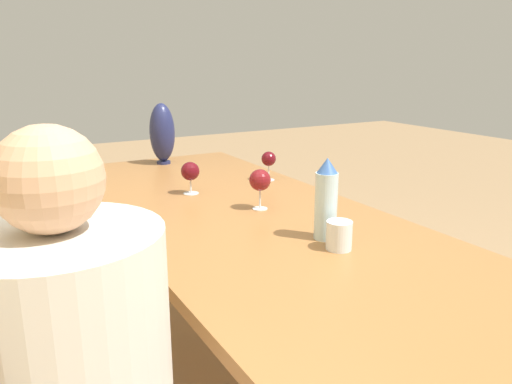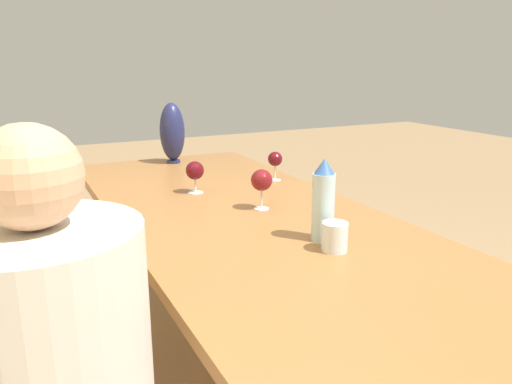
{
  "view_description": "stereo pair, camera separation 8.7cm",
  "coord_description": "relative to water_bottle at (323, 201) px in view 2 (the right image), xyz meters",
  "views": [
    {
      "loc": [
        -1.17,
        0.83,
        1.33
      ],
      "look_at": [
        0.31,
        0.0,
        0.88
      ],
      "focal_mm": 35.0,
      "sensor_mm": 36.0,
      "label": 1
    },
    {
      "loc": [
        -1.21,
        0.76,
        1.33
      ],
      "look_at": [
        0.31,
        0.0,
        0.88
      ],
      "focal_mm": 35.0,
      "sensor_mm": 36.0,
      "label": 2
    }
  ],
  "objects": [
    {
      "name": "dining_table",
      "position": [
        -0.03,
        0.09,
        -0.19
      ],
      "size": [
        3.11,
        0.92,
        0.78
      ],
      "color": "#936033",
      "rests_on": "ground_plane"
    },
    {
      "name": "water_bottle",
      "position": [
        0.0,
        0.0,
        0.0
      ],
      "size": [
        0.07,
        0.07,
        0.26
      ],
      "color": "#ADCCD6",
      "rests_on": "dining_table"
    },
    {
      "name": "water_tumbler",
      "position": [
        -0.09,
        0.02,
        -0.08
      ],
      "size": [
        0.08,
        0.08,
        0.09
      ],
      "color": "silver",
      "rests_on": "dining_table"
    },
    {
      "name": "vase",
      "position": [
        1.37,
        0.06,
        0.04
      ],
      "size": [
        0.13,
        0.13,
        0.33
      ],
      "color": "#1E234C",
      "rests_on": "dining_table"
    },
    {
      "name": "wine_glass_0",
      "position": [
        0.38,
        0.02,
        -0.02
      ],
      "size": [
        0.08,
        0.08,
        0.15
      ],
      "color": "silver",
      "rests_on": "dining_table"
    },
    {
      "name": "wine_glass_1",
      "position": [
        0.71,
        0.17,
        -0.03
      ],
      "size": [
        0.08,
        0.08,
        0.14
      ],
      "color": "silver",
      "rests_on": "dining_table"
    },
    {
      "name": "wine_glass_3",
      "position": [
        0.76,
        -0.25,
        -0.03
      ],
      "size": [
        0.07,
        0.07,
        0.14
      ],
      "color": "silver",
      "rests_on": "dining_table"
    },
    {
      "name": "chair_far",
      "position": [
        0.71,
        0.9,
        -0.4
      ],
      "size": [
        0.44,
        0.44,
        0.93
      ],
      "color": "brown",
      "rests_on": "ground_plane"
    }
  ]
}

